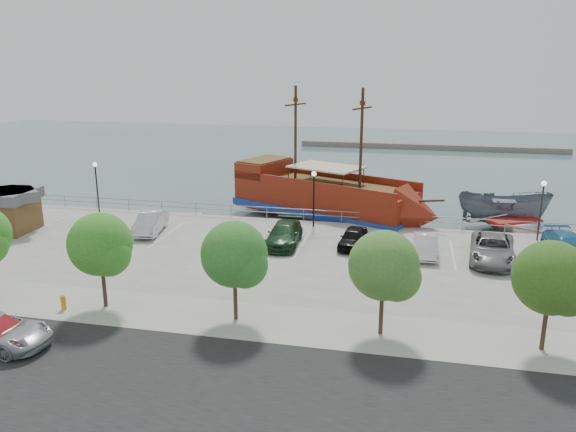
# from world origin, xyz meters

# --- Properties ---
(ground) EXTENTS (160.00, 160.00, 0.00)m
(ground) POSITION_xyz_m (0.00, 0.00, -1.00)
(ground) COLOR #435C5F
(street) EXTENTS (100.00, 8.00, 0.04)m
(street) POSITION_xyz_m (0.00, -16.00, 0.01)
(street) COLOR black
(street) RESTS_ON land_slab
(sidewalk) EXTENTS (100.00, 4.00, 0.05)m
(sidewalk) POSITION_xyz_m (0.00, -10.00, 0.01)
(sidewalk) COLOR #A19C8E
(sidewalk) RESTS_ON land_slab
(seawall_railing) EXTENTS (50.00, 0.06, 1.00)m
(seawall_railing) POSITION_xyz_m (0.00, 7.80, 0.53)
(seawall_railing) COLOR gray
(seawall_railing) RESTS_ON land_slab
(far_shore) EXTENTS (40.00, 3.00, 0.80)m
(far_shore) POSITION_xyz_m (10.00, 55.00, -0.60)
(far_shore) COLOR slate
(far_shore) RESTS_ON ground
(pirate_ship) EXTENTS (18.68, 11.91, 11.69)m
(pirate_ship) POSITION_xyz_m (1.15, 11.44, 0.96)
(pirate_ship) COLOR maroon
(pirate_ship) RESTS_ON ground
(patrol_boat) EXTENTS (7.31, 2.96, 2.80)m
(patrol_boat) POSITION_xyz_m (14.61, 12.75, 0.40)
(patrol_boat) COLOR #575E69
(patrol_boat) RESTS_ON ground
(speedboat) EXTENTS (7.78, 8.60, 1.46)m
(speedboat) POSITION_xyz_m (15.23, 11.04, -0.27)
(speedboat) COLOR silver
(speedboat) RESTS_ON ground
(dock_west) EXTENTS (6.85, 2.98, 0.38)m
(dock_west) POSITION_xyz_m (-13.57, 9.20, -0.81)
(dock_west) COLOR gray
(dock_west) RESTS_ON ground
(dock_mid) EXTENTS (6.80, 2.33, 0.38)m
(dock_mid) POSITION_xyz_m (8.52, 9.20, -0.81)
(dock_mid) COLOR slate
(dock_mid) RESTS_ON ground
(dock_east) EXTENTS (7.70, 4.88, 0.43)m
(dock_east) POSITION_xyz_m (16.79, 9.20, -0.79)
(dock_east) COLOR gray
(dock_east) RESTS_ON ground
(shed) EXTENTS (3.96, 3.96, 3.11)m
(shed) POSITION_xyz_m (-21.75, 0.49, 1.66)
(shed) COLOR brown
(shed) RESTS_ON land_slab
(fire_hydrant) EXTENTS (0.28, 0.28, 0.81)m
(fire_hydrant) POSITION_xyz_m (-9.89, -10.80, 0.44)
(fire_hydrant) COLOR gold
(fire_hydrant) RESTS_ON sidewalk
(lamp_post_left) EXTENTS (0.36, 0.36, 4.28)m
(lamp_post_left) POSITION_xyz_m (-18.00, 6.50, 2.94)
(lamp_post_left) COLOR black
(lamp_post_left) RESTS_ON land_slab
(lamp_post_mid) EXTENTS (0.36, 0.36, 4.28)m
(lamp_post_mid) POSITION_xyz_m (0.00, 6.50, 2.94)
(lamp_post_mid) COLOR black
(lamp_post_mid) RESTS_ON land_slab
(lamp_post_right) EXTENTS (0.36, 0.36, 4.28)m
(lamp_post_right) POSITION_xyz_m (16.00, 6.50, 2.94)
(lamp_post_right) COLOR black
(lamp_post_right) RESTS_ON land_slab
(tree_c) EXTENTS (3.30, 3.20, 5.00)m
(tree_c) POSITION_xyz_m (-7.85, -10.07, 3.30)
(tree_c) COLOR #473321
(tree_c) RESTS_ON sidewalk
(tree_d) EXTENTS (3.30, 3.20, 5.00)m
(tree_d) POSITION_xyz_m (-0.85, -10.07, 3.30)
(tree_d) COLOR #473321
(tree_d) RESTS_ON sidewalk
(tree_e) EXTENTS (3.30, 3.20, 5.00)m
(tree_e) POSITION_xyz_m (6.15, -10.07, 3.30)
(tree_e) COLOR #473321
(tree_e) RESTS_ON sidewalk
(tree_f) EXTENTS (3.30, 3.20, 5.00)m
(tree_f) POSITION_xyz_m (13.15, -10.07, 3.30)
(tree_f) COLOR #473321
(tree_f) RESTS_ON sidewalk
(parked_car_b) EXTENTS (2.41, 4.85, 1.53)m
(parked_car_b) POSITION_xyz_m (-11.44, 2.44, 0.76)
(parked_car_b) COLOR silver
(parked_car_b) RESTS_ON land_slab
(parked_car_d) EXTENTS (2.28, 5.20, 1.49)m
(parked_car_d) POSITION_xyz_m (-1.23, 1.82, 0.74)
(parked_car_d) COLOR #1A391E
(parked_car_d) RESTS_ON land_slab
(parked_car_e) EXTENTS (1.97, 4.03, 1.33)m
(parked_car_e) POSITION_xyz_m (3.45, 2.28, 0.66)
(parked_car_e) COLOR black
(parked_car_e) RESTS_ON land_slab
(parked_car_f) EXTENTS (1.60, 4.14, 1.35)m
(parked_car_f) POSITION_xyz_m (8.23, 1.59, 0.67)
(parked_car_f) COLOR silver
(parked_car_f) RESTS_ON land_slab
(parked_car_g) EXTENTS (3.28, 6.02, 1.60)m
(parked_car_g) POSITION_xyz_m (12.30, 1.42, 0.80)
(parked_car_g) COLOR slate
(parked_car_g) RESTS_ON land_slab
(parked_car_h) EXTENTS (2.80, 5.61, 1.57)m
(parked_car_h) POSITION_xyz_m (17.07, 2.79, 0.78)
(parked_car_h) COLOR teal
(parked_car_h) RESTS_ON land_slab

